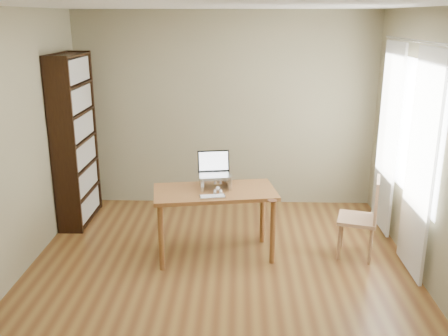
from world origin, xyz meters
TOP-DOWN VIEW (x-y plane):
  - room at (0.03, 0.01)m, footprint 4.04×4.54m
  - bookshelf at (-1.83, 1.55)m, footprint 0.30×0.90m
  - curtains at (1.92, 0.80)m, footprint 0.03×1.90m
  - desk at (-0.07, 0.60)m, footprint 1.37×0.84m
  - laptop_stand at (-0.07, 0.68)m, footprint 0.32×0.25m
  - laptop at (-0.07, 0.74)m, footprint 0.38×0.34m
  - keyboard at (-0.08, 0.38)m, footprint 0.28×0.16m
  - coaster at (0.52, 0.31)m, footprint 0.10×0.10m
  - cat at (-0.03, 0.71)m, footprint 0.23×0.47m
  - chair at (1.53, 0.63)m, footprint 0.49×0.49m

SIDE VIEW (x-z plane):
  - chair at x=1.53m, z-range 0.03..0.93m
  - desk at x=-0.07m, z-range 0.27..1.02m
  - coaster at x=0.52m, z-range 0.75..0.76m
  - keyboard at x=-0.08m, z-range 0.75..0.77m
  - cat at x=-0.03m, z-range 0.74..0.88m
  - laptop_stand at x=-0.07m, z-range 0.77..0.90m
  - laptop at x=-0.07m, z-range 0.82..1.06m
  - bookshelf at x=-1.83m, z-range 0.00..2.10m
  - curtains at x=1.92m, z-range 0.05..2.29m
  - room at x=0.03m, z-range -0.02..2.62m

